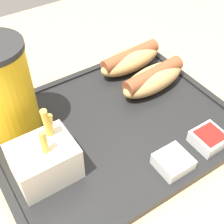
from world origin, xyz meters
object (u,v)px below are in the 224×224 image
(hot_dog_near, at_px, (153,78))
(sauce_cup_mayo, at_px, (173,162))
(fries_carton, at_px, (45,160))
(hot_dog_far, at_px, (130,59))
(sauce_cup_ketchup, at_px, (209,139))
(soda_cup, at_px, (3,90))

(hot_dog_near, height_order, sauce_cup_mayo, hot_dog_near)
(hot_dog_near, height_order, fries_carton, fries_carton)
(hot_dog_far, bearing_deg, sauce_cup_ketchup, -92.59)
(hot_dog_near, distance_m, fries_carton, 0.25)
(soda_cup, xyz_separation_m, hot_dog_far, (0.25, 0.02, -0.05))
(fries_carton, bearing_deg, soda_cup, 93.63)
(soda_cup, height_order, hot_dog_far, soda_cup)
(hot_dog_far, xyz_separation_m, sauce_cup_mayo, (-0.08, -0.22, -0.01))
(hot_dog_far, height_order, sauce_cup_ketchup, hot_dog_far)
(sauce_cup_mayo, bearing_deg, fries_carton, 150.37)
(hot_dog_far, distance_m, hot_dog_near, 0.07)
(hot_dog_far, xyz_separation_m, fries_carton, (-0.24, -0.13, 0.01))
(soda_cup, relative_size, sauce_cup_ketchup, 4.11)
(sauce_cup_mayo, bearing_deg, sauce_cup_ketchup, 2.20)
(fries_carton, bearing_deg, sauce_cup_ketchup, -20.42)
(hot_dog_near, bearing_deg, soda_cup, 169.14)
(soda_cup, relative_size, hot_dog_far, 1.38)
(soda_cup, bearing_deg, hot_dog_far, 5.43)
(soda_cup, distance_m, fries_carton, 0.12)
(fries_carton, bearing_deg, hot_dog_near, 15.06)
(hot_dog_far, distance_m, fries_carton, 0.27)
(fries_carton, distance_m, sauce_cup_mayo, 0.18)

